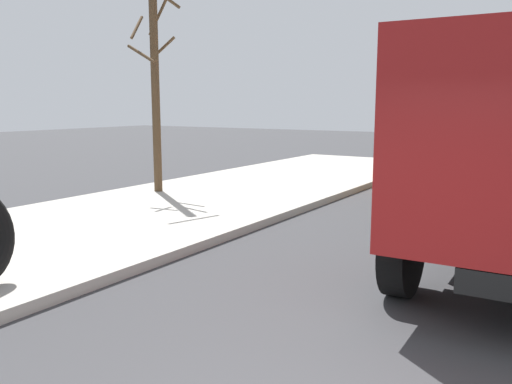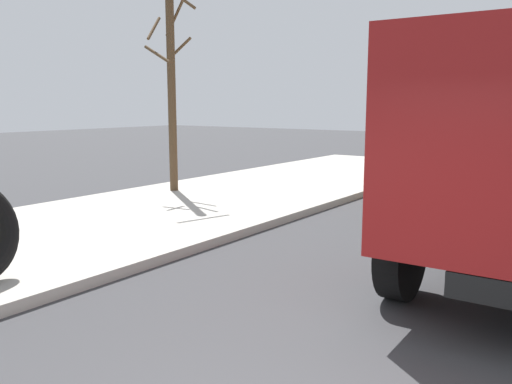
# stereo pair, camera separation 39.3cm
# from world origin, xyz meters

# --- Properties ---
(dump_truck_orange) EXTENTS (7.09, 3.01, 3.00)m
(dump_truck_orange) POSITION_xyz_m (13.65, 1.52, 1.61)
(dump_truck_orange) COLOR orange
(dump_truck_orange) RESTS_ON ground
(bare_tree) EXTENTS (1.21, 1.36, 4.97)m
(bare_tree) POSITION_xyz_m (7.21, 7.89, 2.78)
(bare_tree) COLOR #4C3823
(bare_tree) RESTS_ON sidewalk_curb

